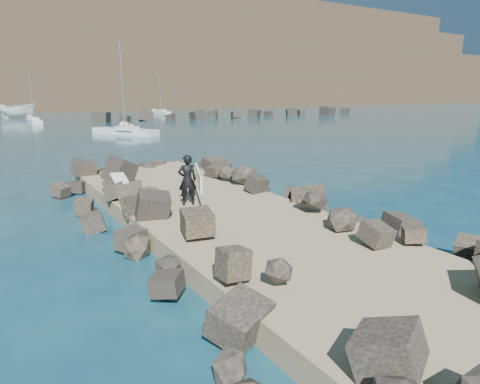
{
  "coord_description": "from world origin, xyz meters",
  "views": [
    {
      "loc": [
        -6.95,
        -12.44,
        4.66
      ],
      "look_at": [
        0.0,
        -1.0,
        1.5
      ],
      "focal_mm": 32.0,
      "sensor_mm": 36.0,
      "label": 1
    }
  ],
  "objects": [
    {
      "name": "sailboat_f",
      "position": [
        40.81,
        96.86,
        0.35
      ],
      "size": [
        2.23,
        6.08,
        7.29
      ],
      "color": "silver",
      "rests_on": "ground"
    },
    {
      "name": "riprap_right",
      "position": [
        2.9,
        -1.5,
        0.5
      ],
      "size": [
        2.6,
        22.0,
        1.0
      ],
      "primitive_type": "cube",
      "color": "black",
      "rests_on": "ground"
    },
    {
      "name": "riprap_left",
      "position": [
        -2.9,
        -1.5,
        0.5
      ],
      "size": [
        2.6,
        22.0,
        1.0
      ],
      "primitive_type": "cube",
      "color": "black",
      "rests_on": "ground"
    },
    {
      "name": "sailboat_c",
      "position": [
        6.83,
        34.63,
        0.35
      ],
      "size": [
        5.66,
        8.1,
        9.85
      ],
      "color": "silver",
      "rests_on": "ground"
    },
    {
      "name": "ground",
      "position": [
        0.0,
        0.0,
        0.0
      ],
      "size": [
        800.0,
        800.0,
        0.0
      ],
      "primitive_type": "plane",
      "color": "#0F384C",
      "rests_on": "ground"
    },
    {
      "name": "jetty",
      "position": [
        0.0,
        -2.0,
        0.3
      ],
      "size": [
        6.0,
        26.0,
        0.6
      ],
      "primitive_type": "cube",
      "color": "#8C7759",
      "rests_on": "ground"
    },
    {
      "name": "breakwater_secondary",
      "position": [
        35.0,
        55.0,
        0.6
      ],
      "size": [
        52.0,
        4.0,
        1.2
      ],
      "primitive_type": "cube",
      "color": "black",
      "rests_on": "ground"
    },
    {
      "name": "surfboard_resting",
      "position": [
        -2.43,
        3.84,
        1.04
      ],
      "size": [
        0.72,
        2.22,
        0.07
      ],
      "primitive_type": "cube",
      "rotation": [
        0.0,
        0.0,
        -0.08
      ],
      "color": "white",
      "rests_on": "riprap_left"
    },
    {
      "name": "boat_imported",
      "position": [
        -0.76,
        73.49,
        1.31
      ],
      "size": [
        7.01,
        6.06,
        2.63
      ],
      "primitive_type": "imported",
      "rotation": [
        0.0,
        0.0,
        0.94
      ],
      "color": "white",
      "rests_on": "ground"
    },
    {
      "name": "headland_buildings",
      "position": [
        16.81,
        152.19,
        33.97
      ],
      "size": [
        137.5,
        30.5,
        5.0
      ],
      "color": "white",
      "rests_on": "headland"
    },
    {
      "name": "surfer_with_board",
      "position": [
        -0.63,
        1.53,
        1.53
      ],
      "size": [
        1.28,
        2.17,
        1.85
      ],
      "color": "black",
      "rests_on": "jetty"
    },
    {
      "name": "sailboat_d",
      "position": [
        26.06,
        73.69,
        0.35
      ],
      "size": [
        2.05,
        6.5,
        7.78
      ],
      "color": "silver",
      "rests_on": "ground"
    },
    {
      "name": "sailboat_b",
      "position": [
        0.17,
        57.62,
        0.35
      ],
      "size": [
        1.59,
        6.39,
        7.73
      ],
      "color": "silver",
      "rests_on": "ground"
    },
    {
      "name": "headland",
      "position": [
        10.0,
        160.0,
        16.0
      ],
      "size": [
        360.0,
        140.0,
        32.0
      ],
      "primitive_type": "cube",
      "color": "#2D4919",
      "rests_on": "ground"
    }
  ]
}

